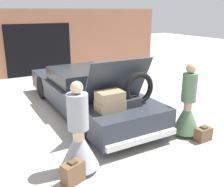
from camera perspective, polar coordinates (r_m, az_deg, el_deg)
ground_plane at (r=7.58m, az=-5.50°, el=-3.49°), size 40.00×40.00×0.00m
garage_wall_back at (r=11.88m, az=-15.74°, el=10.54°), size 12.00×0.14×2.80m
car at (r=7.39m, az=-5.56°, el=0.40°), size 1.80×5.46×1.76m
person_left at (r=4.63m, az=-7.22°, el=-10.07°), size 0.69×0.69×1.63m
person_right at (r=6.10m, az=16.09°, el=-3.52°), size 0.62×0.62×1.66m
suitcase_beside_left_person at (r=4.52m, az=-8.49°, el=-16.66°), size 0.42×0.32×0.40m
suitcase_beside_right_person at (r=6.10m, az=19.25°, el=-8.33°), size 0.37×0.23×0.33m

